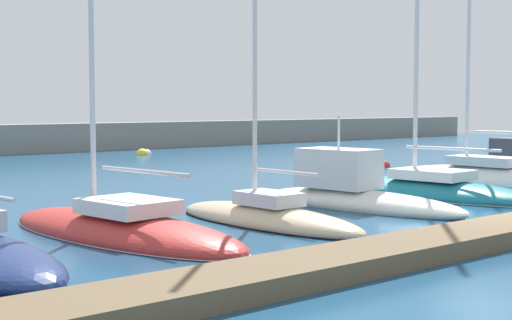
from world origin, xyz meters
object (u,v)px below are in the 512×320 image
object	(u,v)px
sailboat_sand_third	(267,216)
motorboat_ivory_fourth	(353,193)
sailboat_red_second	(121,229)
sailboat_white_sixth	(490,179)
sailboat_teal_fifth	(424,189)
mooring_buoy_red	(384,167)
mooring_buoy_yellow	(142,155)
mooring_buoy_white	(147,154)

from	to	relation	value
sailboat_sand_third	motorboat_ivory_fourth	xyz separation A→B (m)	(4.55, 0.80, 0.28)
sailboat_red_second	motorboat_ivory_fourth	distance (m)	8.82
sailboat_white_sixth	sailboat_sand_third	bearing A→B (deg)	92.90
sailboat_sand_third	sailboat_white_sixth	world-z (taller)	sailboat_white_sixth
sailboat_red_second	sailboat_white_sixth	xyz separation A→B (m)	(17.59, 0.31, 0.20)
motorboat_ivory_fourth	sailboat_teal_fifth	distance (m)	4.44
sailboat_red_second	mooring_buoy_red	distance (m)	24.57
sailboat_teal_fifth	sailboat_white_sixth	size ratio (longest dim) A/B	0.81
sailboat_teal_fifth	sailboat_white_sixth	bearing A→B (deg)	-95.40
mooring_buoy_yellow	sailboat_red_second	bearing A→B (deg)	-122.93
sailboat_teal_fifth	sailboat_red_second	bearing A→B (deg)	86.34
motorboat_ivory_fourth	sailboat_white_sixth	size ratio (longest dim) A/B	0.39
sailboat_white_sixth	mooring_buoy_yellow	xyz separation A→B (m)	(-0.01, 26.84, -0.39)
mooring_buoy_yellow	mooring_buoy_red	bearing A→B (deg)	-74.20
mooring_buoy_yellow	sailboat_white_sixth	bearing A→B (deg)	-89.99
sailboat_white_sixth	mooring_buoy_red	distance (m)	10.87
sailboat_teal_fifth	mooring_buoy_yellow	bearing A→B (deg)	-14.34
mooring_buoy_white	sailboat_white_sixth	bearing A→B (deg)	-91.71
motorboat_ivory_fourth	mooring_buoy_red	size ratio (longest dim) A/B	10.76
sailboat_sand_third	sailboat_teal_fifth	world-z (taller)	sailboat_teal_fifth
sailboat_white_sixth	mooring_buoy_red	bearing A→B (deg)	-28.82
sailboat_red_second	sailboat_sand_third	distance (m)	4.37
sailboat_red_second	sailboat_teal_fifth	xyz separation A→B (m)	(13.23, 0.34, 0.09)
sailboat_sand_third	motorboat_ivory_fourth	distance (m)	4.62
sailboat_red_second	sailboat_teal_fifth	world-z (taller)	sailboat_teal_fifth
mooring_buoy_white	sailboat_teal_fifth	bearing A→B (deg)	-100.66
sailboat_teal_fifth	mooring_buoy_yellow	world-z (taller)	sailboat_teal_fifth
sailboat_teal_fifth	mooring_buoy_yellow	distance (m)	27.17
sailboat_red_second	mooring_buoy_red	xyz separation A→B (m)	(22.43, 10.05, -0.19)
mooring_buoy_yellow	mooring_buoy_white	bearing A→B (deg)	42.42
sailboat_red_second	motorboat_ivory_fourth	world-z (taller)	sailboat_red_second
sailboat_red_second	mooring_buoy_yellow	size ratio (longest dim) A/B	16.23
sailboat_sand_third	mooring_buoy_white	xyz separation A→B (m)	(14.15, 28.84, -0.23)
sailboat_sand_third	mooring_buoy_yellow	distance (m)	31.08
sailboat_sand_third	mooring_buoy_white	size ratio (longest dim) A/B	19.04
sailboat_sand_third	sailboat_teal_fifth	size ratio (longest dim) A/B	0.76
motorboat_ivory_fourth	sailboat_white_sixth	xyz separation A→B (m)	(8.78, 0.44, -0.12)
motorboat_ivory_fourth	sailboat_white_sixth	bearing A→B (deg)	-93.01
mooring_buoy_red	sailboat_sand_third	bearing A→B (deg)	-148.86
sailboat_red_second	mooring_buoy_white	xyz separation A→B (m)	(18.42, 27.91, -0.19)
mooring_buoy_red	mooring_buoy_yellow	bearing A→B (deg)	105.80
sailboat_red_second	sailboat_sand_third	xyz separation A→B (m)	(4.27, -0.93, 0.04)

